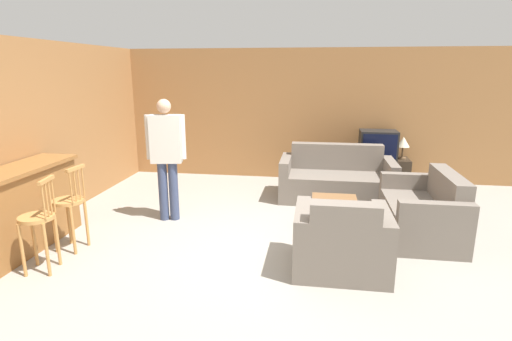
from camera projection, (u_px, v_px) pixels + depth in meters
The scene contains 15 objects.
ground_plane at pixel (259, 255), 4.85m from camera, with size 24.00×24.00×0.00m, color gray.
wall_back at pixel (285, 115), 8.06m from camera, with size 9.40×0.08×2.60m.
wall_left at pixel (68, 128), 6.29m from camera, with size 0.08×8.68×2.60m.
bar_counter at pixel (8, 215), 4.68m from camera, with size 0.55×2.15×1.04m.
bar_chair_near at pixel (39, 224), 4.34m from camera, with size 0.43×0.43×1.07m.
bar_chair_mid at pixel (70, 207), 4.89m from camera, with size 0.40×0.40×1.07m.
couch_far at pixel (336, 180), 6.91m from camera, with size 1.92×0.94×0.91m.
armchair_near at pixel (341, 243), 4.41m from camera, with size 1.03×0.90×0.89m.
loveseat_right at pixel (424, 213), 5.36m from camera, with size 0.87×1.51×0.88m.
coffee_table at pixel (335, 207), 5.55m from camera, with size 0.64×0.92×0.39m.
tv_unit at pixel (376, 172), 7.69m from camera, with size 1.19×0.50×0.55m.
tv at pixel (378, 144), 7.55m from camera, with size 0.68×0.48×0.53m.
book_on_table at pixel (345, 207), 5.33m from camera, with size 0.23×0.22×0.02m.
table_lamp at pixel (403, 143), 7.48m from camera, with size 0.23×0.23×0.42m.
person_by_window at pixel (166, 153), 5.76m from camera, with size 0.56×0.25×1.79m.
Camera 1 is at (0.62, -4.41, 2.19)m, focal length 28.00 mm.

